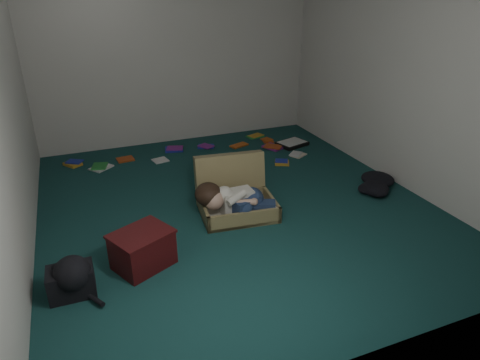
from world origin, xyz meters
TOP-DOWN VIEW (x-y plane):
  - floor at (0.00, 0.00)m, footprint 4.50×4.50m
  - wall_back at (0.00, 2.25)m, footprint 4.50×0.00m
  - wall_front at (0.00, -2.25)m, footprint 4.50×0.00m
  - wall_left at (-2.00, 0.00)m, footprint 0.00×4.50m
  - wall_right at (2.00, 0.00)m, footprint 0.00×4.50m
  - suitcase at (-0.04, -0.10)m, footprint 0.83×0.82m
  - person at (-0.12, -0.28)m, footprint 0.80×0.46m
  - maroon_bin at (-1.12, -0.75)m, footprint 0.59×0.54m
  - backpack at (-1.70, -0.91)m, footprint 0.43×0.35m
  - clothing_pile at (1.70, -0.27)m, footprint 0.48×0.41m
  - paper_tray at (1.45, 1.39)m, footprint 0.48×0.41m
  - book_scatter at (0.19, 1.56)m, footprint 3.13×1.35m

SIDE VIEW (x-z plane):
  - floor at x=0.00m, z-range 0.00..0.00m
  - book_scatter at x=0.19m, z-range 0.00..0.02m
  - paper_tray at x=1.45m, z-range 0.00..0.06m
  - clothing_pile at x=1.70m, z-range 0.00..0.14m
  - backpack at x=-1.70m, z-range 0.00..0.25m
  - maroon_bin at x=-1.12m, z-range 0.00..0.33m
  - suitcase at x=-0.04m, z-range -0.11..0.44m
  - person at x=-0.12m, z-range 0.04..0.38m
  - wall_back at x=0.00m, z-range -0.95..3.55m
  - wall_front at x=0.00m, z-range -0.95..3.55m
  - wall_left at x=-2.00m, z-range -0.95..3.55m
  - wall_right at x=2.00m, z-range -0.95..3.55m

